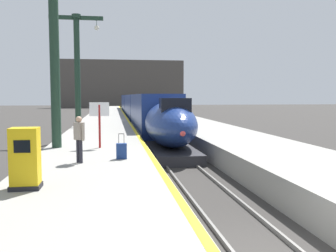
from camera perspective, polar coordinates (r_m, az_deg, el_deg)
name	(u,v)px	position (r m, az deg, el deg)	size (l,w,h in m)	color
platform_left	(104,130)	(31.87, -10.03, -0.61)	(4.80, 110.00, 1.05)	gray
platform_right	(195,129)	(32.69, 4.31, -0.42)	(4.80, 110.00, 1.05)	gray
platform_left_safety_stripe	(130,124)	(31.85, -5.94, 0.39)	(0.20, 107.80, 0.01)	yellow
rail_main_left	(140,132)	(34.73, -4.47, -0.88)	(0.08, 110.00, 0.12)	slate
rail_main_right	(155,131)	(34.87, -2.01, -0.85)	(0.08, 110.00, 0.12)	slate
highspeed_train_main	(139,108)	(45.12, -4.52, 2.82)	(2.92, 57.74, 3.60)	navy
station_column_mid	(54,24)	(18.02, -17.49, 15.04)	(4.00, 0.68, 9.52)	#1E3828
station_column_far	(77,59)	(28.84, -14.07, 10.10)	(4.00, 0.68, 8.52)	#1E3828
passenger_near_edge	(79,136)	(13.44, -13.77, -1.48)	(0.41, 0.46, 1.69)	#23232D
rolling_suitcase	(121,151)	(14.07, -7.31, -3.92)	(0.40, 0.22, 0.98)	navy
ticket_machine_yellow	(25,161)	(10.16, -21.49, -5.08)	(0.76, 0.62, 1.60)	yellow
departure_info_board	(99,116)	(17.12, -10.71, 1.62)	(0.90, 0.10, 2.12)	maroon
terminus_back_wall	(123,84)	(109.08, -7.02, 6.58)	(36.00, 2.00, 14.00)	#4C4742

